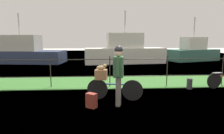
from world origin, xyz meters
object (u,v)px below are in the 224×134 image
Objects in this scene: bicycle_main at (114,89)px; terrier_dog at (102,67)px; wooden_crate at (101,75)px; cyclist_person at (118,70)px; moored_boat_mid at (193,52)px; moored_boat_far at (21,53)px; moored_boat_near at (125,52)px; backpack_on_paving at (91,101)px; mooring_bollard at (189,84)px.

bicycle_main is 5.24× the size of terrier_dog.
cyclist_person is at bearing -48.41° from wooden_crate.
moored_boat_mid is at bearing 52.45° from terrier_dog.
bicycle_main is at bearing -55.66° from moored_boat_far.
cyclist_person is 9.30m from moored_boat_near.
backpack_on_paving is 11.68m from moored_boat_far.
moored_boat_near reaches higher than terrier_dog.
moored_boat_far is (-6.56, 9.94, -0.25)m from cyclist_person.
cyclist_person is 1.11m from backpack_on_paving.
moored_boat_far reaches higher than moored_boat_mid.
cyclist_person is at bearing -79.27° from bicycle_main.
mooring_bollard is at bearing -116.27° from moored_boat_mid.
moored_boat_far is (-7.89, 0.74, -0.07)m from moored_boat_near.
terrier_dog reaches higher than backpack_on_paving.
backpack_on_paving is at bearing -135.77° from bicycle_main.
bicycle_main is at bearing 100.73° from cyclist_person.
bicycle_main is 12.42m from moored_boat_mid.
backpack_on_paving is 3.97m from mooring_bollard.
terrier_dog is 0.71m from cyclist_person.
moored_boat_mid is at bearing 55.55° from cyclist_person.
cyclist_person reaches higher than backpack_on_paving.
terrier_dog is at bearing -57.02° from moored_boat_far.
terrier_dog is at bearing -78.16° from backpack_on_paving.
moored_boat_near is at bearing -68.20° from backpack_on_paving.
bicycle_main is 1.01× the size of cyclist_person.
wooden_crate is 0.21× the size of cyclist_person.
moored_boat_near is (1.81, 8.66, 0.05)m from wooden_crate.
terrier_dog is 12.58m from moored_boat_mid.
terrier_dog is 0.07× the size of moored_boat_mid.
bicycle_main is 4.26× the size of mooring_bollard.
moored_boat_mid is (7.30, 10.04, 0.38)m from bicycle_main.
moored_boat_near is at bearing 80.76° from bicycle_main.
moored_boat_mid is (4.41, 8.93, 0.52)m from mooring_bollard.
cyclist_person reaches higher than terrier_dog.
moored_boat_far is (-6.47, 9.47, 0.42)m from bicycle_main.
bicycle_main is 0.38× the size of moored_boat_mid.
cyclist_person reaches higher than wooden_crate.
wooden_crate is at bearing -101.82° from moored_boat_near.
cyclist_person is at bearing -56.58° from moored_boat_far.
cyclist_person reaches higher than bicycle_main.
mooring_bollard is at bearing 17.82° from terrier_dog.
moored_boat_near reaches higher than wooden_crate.
mooring_bollard is (3.29, 1.04, -0.58)m from wooden_crate.
wooden_crate is at bearing 169.91° from bicycle_main.
terrier_dog reaches higher than bicycle_main.
moored_boat_mid is at bearing -92.39° from backpack_on_paving.
moored_boat_near is at bearing 81.78° from cyclist_person.
moored_boat_near is at bearing -167.41° from moored_boat_mid.
moored_boat_mid is 0.66× the size of moored_boat_far.
mooring_bollard is (3.55, 1.76, -0.00)m from backpack_on_paving.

